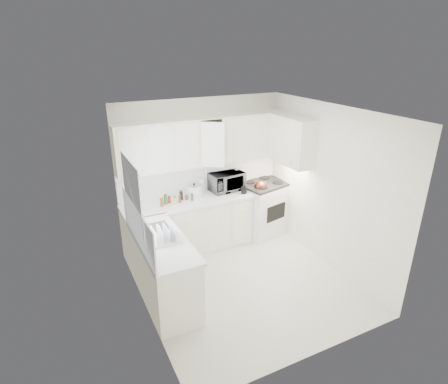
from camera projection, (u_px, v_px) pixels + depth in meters
floor at (244, 282)px, 5.64m from camera, size 3.20×3.20×0.00m
ceiling at (248, 112)px, 4.66m from camera, size 3.20×3.20×0.00m
wall_back at (202, 172)px, 6.48m from camera, size 3.00×0.00×3.00m
wall_front at (321, 262)px, 3.82m from camera, size 3.00×0.00×3.00m
wall_left at (140, 227)px, 4.54m from camera, size 0.00×3.20×3.20m
wall_right at (329, 188)px, 5.76m from camera, size 0.00×3.20×3.20m
window_blinds at (134, 199)px, 4.74m from camera, size 0.06×0.96×1.06m
lower_cabinets_back at (189, 227)px, 6.39m from camera, size 2.22×0.60×0.90m
lower_cabinets_left at (163, 271)px, 5.14m from camera, size 0.60×1.60×0.90m
countertop_back at (188, 202)px, 6.20m from camera, size 2.24×0.64×0.05m
countertop_left at (162, 241)px, 4.97m from camera, size 0.64×1.62×0.05m
backsplash_back at (202, 176)px, 6.50m from camera, size 2.98×0.02×0.55m
backsplash_left at (138, 226)px, 4.73m from camera, size 0.02×1.60×0.55m
upper_cabinets_back at (205, 164)px, 6.27m from camera, size 3.00×0.33×0.80m
upper_cabinets_right at (290, 163)px, 6.30m from camera, size 0.33×0.90×0.80m
sink at (154, 221)px, 5.21m from camera, size 0.42×0.38×0.30m
stove at (263, 201)px, 6.92m from camera, size 0.98×0.87×1.31m
tea_kettle at (260, 185)px, 6.56m from camera, size 0.26×0.22×0.24m
frying_pan at (267, 181)px, 7.01m from camera, size 0.33×0.49×0.04m
microwave at (226, 179)px, 6.57m from camera, size 0.63×0.39×0.41m
rice_cooker at (194, 190)px, 6.29m from camera, size 0.30×0.30×0.25m
paper_towel at (201, 186)px, 6.44m from camera, size 0.12×0.12×0.27m
utensil_crock at (244, 185)px, 6.42m from camera, size 0.11×0.11×0.32m
dish_rack at (163, 234)px, 4.86m from camera, size 0.44×0.33×0.24m
spice_left_0 at (159, 199)px, 6.09m from camera, size 0.06×0.06×0.13m
spice_left_1 at (165, 200)px, 6.05m from camera, size 0.06×0.06×0.13m
spice_left_2 at (168, 197)px, 6.15m from camera, size 0.06×0.06×0.13m
spice_left_3 at (174, 199)px, 6.11m from camera, size 0.06×0.06×0.13m
spice_left_4 at (176, 196)px, 6.21m from camera, size 0.06×0.06×0.13m
spice_left_5 at (182, 197)px, 6.17m from camera, size 0.06×0.06×0.13m
spice_left_6 at (185, 194)px, 6.27m from camera, size 0.06×0.06×0.13m
spice_left_7 at (191, 195)px, 6.23m from camera, size 0.06×0.06×0.13m
sauce_right_0 at (234, 183)px, 6.70m from camera, size 0.06×0.06×0.19m
sauce_right_1 at (238, 184)px, 6.67m from camera, size 0.06×0.06×0.19m
sauce_right_2 at (239, 182)px, 6.74m from camera, size 0.06×0.06×0.19m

